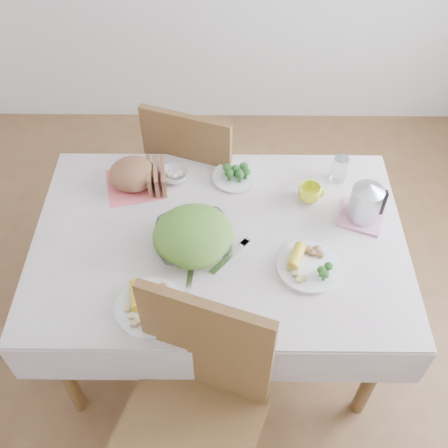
{
  "coord_description": "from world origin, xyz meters",
  "views": [
    {
      "loc": [
        0.03,
        -1.34,
        2.39
      ],
      "look_at": [
        0.02,
        0.02,
        0.82
      ],
      "focal_mm": 42.0,
      "sensor_mm": 36.0,
      "label": 1
    }
  ],
  "objects_px": {
    "salad_bowl": "(194,240)",
    "dinner_plate_left": "(150,307)",
    "dining_table": "(220,291)",
    "yellow_mug": "(309,193)",
    "chair_near": "(187,443)",
    "chair_far": "(205,175)",
    "electric_kettle": "(367,197)",
    "dinner_plate_right": "(309,267)"
  },
  "relations": [
    {
      "from": "salad_bowl",
      "to": "dinner_plate_left",
      "type": "bearing_deg",
      "value": -115.93
    },
    {
      "from": "dining_table",
      "to": "yellow_mug",
      "type": "distance_m",
      "value": 0.61
    },
    {
      "from": "chair_near",
      "to": "chair_far",
      "type": "xyz_separation_m",
      "value": [
        0.02,
        1.39,
        -0.0
      ]
    },
    {
      "from": "dinner_plate_left",
      "to": "electric_kettle",
      "type": "relative_size",
      "value": 1.43
    },
    {
      "from": "dining_table",
      "to": "dinner_plate_left",
      "type": "xyz_separation_m",
      "value": [
        -0.24,
        -0.34,
        0.4
      ]
    },
    {
      "from": "chair_near",
      "to": "yellow_mug",
      "type": "distance_m",
      "value": 1.1
    },
    {
      "from": "dining_table",
      "to": "salad_bowl",
      "type": "distance_m",
      "value": 0.44
    },
    {
      "from": "dining_table",
      "to": "dinner_plate_left",
      "type": "height_order",
      "value": "dinner_plate_left"
    },
    {
      "from": "electric_kettle",
      "to": "dining_table",
      "type": "bearing_deg",
      "value": 166.67
    },
    {
      "from": "dinner_plate_left",
      "to": "yellow_mug",
      "type": "xyz_separation_m",
      "value": [
        0.62,
        0.55,
        0.03
      ]
    },
    {
      "from": "salad_bowl",
      "to": "electric_kettle",
      "type": "xyz_separation_m",
      "value": [
        0.69,
        0.16,
        0.08
      ]
    },
    {
      "from": "dining_table",
      "to": "dinner_plate_left",
      "type": "distance_m",
      "value": 0.58
    },
    {
      "from": "chair_far",
      "to": "electric_kettle",
      "type": "xyz_separation_m",
      "value": [
        0.68,
        -0.56,
        0.42
      ]
    },
    {
      "from": "chair_far",
      "to": "yellow_mug",
      "type": "bearing_deg",
      "value": 154.57
    },
    {
      "from": "dining_table",
      "to": "chair_far",
      "type": "xyz_separation_m",
      "value": [
        -0.09,
        0.68,
        0.09
      ]
    },
    {
      "from": "chair_far",
      "to": "yellow_mug",
      "type": "height_order",
      "value": "chair_far"
    },
    {
      "from": "dinner_plate_left",
      "to": "electric_kettle",
      "type": "distance_m",
      "value": 0.95
    },
    {
      "from": "dinner_plate_left",
      "to": "electric_kettle",
      "type": "xyz_separation_m",
      "value": [
        0.83,
        0.45,
        0.11
      ]
    },
    {
      "from": "salad_bowl",
      "to": "dinner_plate_left",
      "type": "xyz_separation_m",
      "value": [
        -0.14,
        -0.29,
        -0.03
      ]
    },
    {
      "from": "dinner_plate_right",
      "to": "yellow_mug",
      "type": "distance_m",
      "value": 0.37
    },
    {
      "from": "salad_bowl",
      "to": "electric_kettle",
      "type": "relative_size",
      "value": 1.66
    },
    {
      "from": "dining_table",
      "to": "electric_kettle",
      "type": "height_order",
      "value": "electric_kettle"
    },
    {
      "from": "chair_far",
      "to": "yellow_mug",
      "type": "xyz_separation_m",
      "value": [
        0.47,
        -0.46,
        0.34
      ]
    },
    {
      "from": "dining_table",
      "to": "dinner_plate_right",
      "type": "relative_size",
      "value": 5.65
    },
    {
      "from": "dining_table",
      "to": "chair_near",
      "type": "height_order",
      "value": "chair_near"
    },
    {
      "from": "electric_kettle",
      "to": "salad_bowl",
      "type": "bearing_deg",
      "value": 168.86
    },
    {
      "from": "yellow_mug",
      "to": "electric_kettle",
      "type": "bearing_deg",
      "value": -26.04
    },
    {
      "from": "chair_near",
      "to": "electric_kettle",
      "type": "bearing_deg",
      "value": 69.01
    },
    {
      "from": "dining_table",
      "to": "chair_far",
      "type": "height_order",
      "value": "chair_far"
    },
    {
      "from": "chair_far",
      "to": "dinner_plate_left",
      "type": "distance_m",
      "value": 1.07
    },
    {
      "from": "electric_kettle",
      "to": "dinner_plate_right",
      "type": "bearing_deg",
      "value": -156.68
    },
    {
      "from": "chair_near",
      "to": "chair_far",
      "type": "bearing_deg",
      "value": 108.55
    },
    {
      "from": "chair_near",
      "to": "chair_far",
      "type": "relative_size",
      "value": 1.07
    },
    {
      "from": "salad_bowl",
      "to": "dinner_plate_right",
      "type": "bearing_deg",
      "value": -13.58
    },
    {
      "from": "dinner_plate_left",
      "to": "chair_near",
      "type": "bearing_deg",
      "value": -69.98
    },
    {
      "from": "chair_near",
      "to": "dinner_plate_right",
      "type": "relative_size",
      "value": 4.3
    },
    {
      "from": "chair_near",
      "to": "electric_kettle",
      "type": "xyz_separation_m",
      "value": [
        0.7,
        0.82,
        0.42
      ]
    },
    {
      "from": "chair_near",
      "to": "chair_far",
      "type": "height_order",
      "value": "chair_near"
    },
    {
      "from": "salad_bowl",
      "to": "dinner_plate_left",
      "type": "distance_m",
      "value": 0.33
    },
    {
      "from": "chair_far",
      "to": "dinner_plate_right",
      "type": "relative_size",
      "value": 4.03
    },
    {
      "from": "salad_bowl",
      "to": "electric_kettle",
      "type": "distance_m",
      "value": 0.71
    },
    {
      "from": "dining_table",
      "to": "salad_bowl",
      "type": "xyz_separation_m",
      "value": [
        -0.1,
        -0.05,
        0.42
      ]
    }
  ]
}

